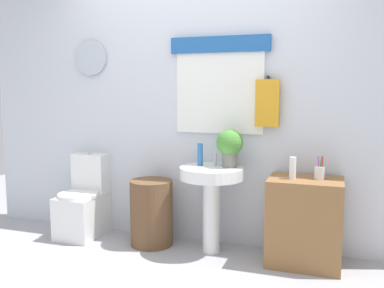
# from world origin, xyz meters

# --- Properties ---
(back_wall) EXTENTS (4.40, 0.18, 2.60)m
(back_wall) POSITION_xyz_m (0.00, 1.15, 1.30)
(back_wall) COLOR silver
(back_wall) RESTS_ON ground_plane
(toilet) EXTENTS (0.38, 0.51, 0.80)m
(toilet) POSITION_xyz_m (-1.06, 0.89, 0.30)
(toilet) COLOR white
(toilet) RESTS_ON ground_plane
(laundry_hamper) EXTENTS (0.39, 0.39, 0.60)m
(laundry_hamper) POSITION_xyz_m (-0.33, 0.85, 0.30)
(laundry_hamper) COLOR brown
(laundry_hamper) RESTS_ON ground_plane
(pedestal_sink) EXTENTS (0.55, 0.55, 0.75)m
(pedestal_sink) POSITION_xyz_m (0.24, 0.85, 0.58)
(pedestal_sink) COLOR white
(pedestal_sink) RESTS_ON ground_plane
(faucet) EXTENTS (0.03, 0.03, 0.10)m
(faucet) POSITION_xyz_m (0.24, 0.97, 0.80)
(faucet) COLOR silver
(faucet) RESTS_ON pedestal_sink
(wooden_cabinet) EXTENTS (0.58, 0.44, 0.70)m
(wooden_cabinet) POSITION_xyz_m (1.02, 0.85, 0.35)
(wooden_cabinet) COLOR olive
(wooden_cabinet) RESTS_ON ground_plane
(soap_bottle) EXTENTS (0.05, 0.05, 0.19)m
(soap_bottle) POSITION_xyz_m (0.12, 0.90, 0.85)
(soap_bottle) COLOR #2D6BB7
(soap_bottle) RESTS_ON pedestal_sink
(potted_plant) EXTENTS (0.23, 0.23, 0.32)m
(potted_plant) POSITION_xyz_m (0.38, 0.91, 0.94)
(potted_plant) COLOR slate
(potted_plant) RESTS_ON pedestal_sink
(lotion_bottle) EXTENTS (0.05, 0.05, 0.18)m
(lotion_bottle) POSITION_xyz_m (0.92, 0.81, 0.79)
(lotion_bottle) COLOR white
(lotion_bottle) RESTS_ON wooden_cabinet
(toothbrush_cup) EXTENTS (0.08, 0.08, 0.19)m
(toothbrush_cup) POSITION_xyz_m (1.12, 0.87, 0.76)
(toothbrush_cup) COLOR silver
(toothbrush_cup) RESTS_ON wooden_cabinet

